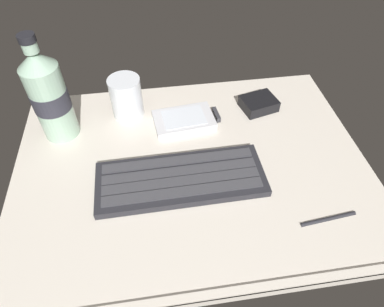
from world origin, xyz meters
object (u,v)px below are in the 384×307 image
keyboard (181,179)px  juice_cup (127,99)px  handheld_device (187,119)px  charger_block (259,104)px  stylus_pen (329,218)px  water_bottle (49,96)px

keyboard → juice_cup: bearing=113.6°
keyboard → handheld_device: 15.45cm
charger_block → stylus_pen: size_ratio=0.74×
stylus_pen → charger_block: bearing=91.6°
juice_cup → charger_block: juice_cup is taller
water_bottle → stylus_pen: size_ratio=2.19×
handheld_device → water_bottle: 26.19cm
juice_cup → stylus_pen: size_ratio=0.89×
keyboard → charger_block: bearing=42.7°
juice_cup → charger_block: 27.59cm
water_bottle → keyboard: bearing=-36.1°
water_bottle → charger_block: bearing=2.2°
handheld_device → stylus_pen: size_ratio=1.40×
handheld_device → keyboard: bearing=-101.8°
juice_cup → stylus_pen: bearing=-44.6°
handheld_device → juice_cup: 12.94cm
keyboard → charger_block: charger_block is taller
juice_cup → water_bottle: size_ratio=0.41×
keyboard → handheld_device: keyboard is taller
charger_block → stylus_pen: (3.49, -28.20, -0.85)cm
keyboard → water_bottle: water_bottle is taller
keyboard → stylus_pen: bearing=-25.9°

